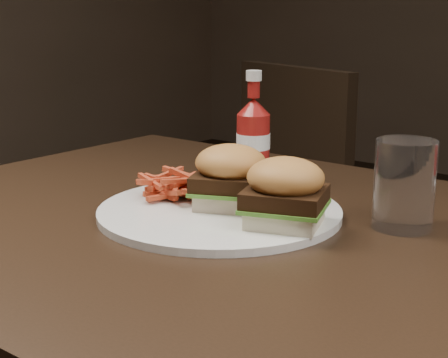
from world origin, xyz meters
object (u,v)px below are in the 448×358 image
Objects in this scene: plate at (220,212)px; tumbler at (404,187)px; chair_far at (346,233)px; ketchup_bottle at (253,147)px; dining_table at (267,245)px.

plate is 0.25m from tumbler.
plate reaches higher than chair_far.
ketchup_bottle is 0.30m from tumbler.
dining_table is 3.55× the size of plate.
tumbler reaches higher than chair_far.
tumbler is (0.50, -0.79, 0.38)m from chair_far.
plate is at bearing 125.69° from chair_far.
dining_table is 0.19m from tumbler.
ketchup_bottle is (0.21, -0.72, 0.38)m from chair_far.
chair_far is at bearing 107.25° from plate.
tumbler reaches higher than ketchup_bottle.
dining_table is at bearing -49.23° from ketchup_bottle.
ketchup_bottle is (-0.16, 0.19, 0.08)m from dining_table.
dining_table is at bearing -137.18° from tumbler.
chair_far is 0.99m from plate.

